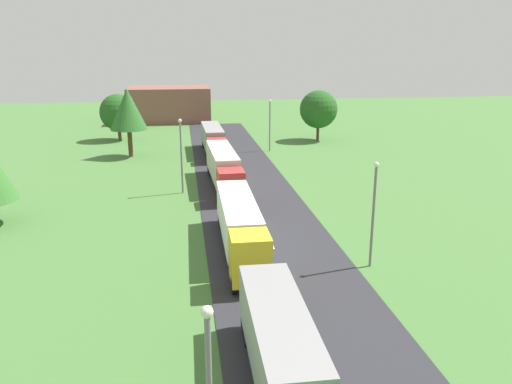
# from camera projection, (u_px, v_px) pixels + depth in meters

# --- Properties ---
(road) EXTENTS (10.00, 140.00, 0.06)m
(road) POSITION_uv_depth(u_px,v_px,m) (290.00, 285.00, 31.86)
(road) COLOR #2B2B30
(road) RESTS_ON ground
(lane_marking_centre) EXTENTS (0.16, 124.39, 0.01)m
(lane_marking_centre) POSITION_uv_depth(u_px,v_px,m) (302.00, 309.00, 28.91)
(lane_marking_centre) COLOR white
(lane_marking_centre) RESTS_ON road
(truck_lead) EXTENTS (2.61, 12.50, 3.49)m
(truck_lead) POSITION_uv_depth(u_px,v_px,m) (284.00, 356.00, 21.07)
(truck_lead) COLOR green
(truck_lead) RESTS_ON road
(truck_second) EXTENTS (2.62, 14.18, 3.54)m
(truck_second) POSITION_uv_depth(u_px,v_px,m) (240.00, 224.00, 36.56)
(truck_second) COLOR yellow
(truck_second) RESTS_ON road
(truck_third) EXTENTS (2.90, 14.78, 3.76)m
(truck_third) POSITION_uv_depth(u_px,v_px,m) (224.00, 167.00, 53.85)
(truck_third) COLOR red
(truck_third) RESTS_ON road
(truck_fourth) EXTENTS (2.74, 13.73, 3.65)m
(truck_fourth) POSITION_uv_depth(u_px,v_px,m) (213.00, 139.00, 70.45)
(truck_fourth) COLOR red
(truck_fourth) RESTS_ON road
(lamppost_second) EXTENTS (0.36, 0.36, 7.32)m
(lamppost_second) POSITION_uv_depth(u_px,v_px,m) (374.00, 209.00, 33.57)
(lamppost_second) COLOR slate
(lamppost_second) RESTS_ON ground
(lamppost_third) EXTENTS (0.36, 0.36, 7.64)m
(lamppost_third) POSITION_uv_depth(u_px,v_px,m) (181.00, 152.00, 50.89)
(lamppost_third) COLOR slate
(lamppost_third) RESTS_ON ground
(lamppost_fourth) EXTENTS (0.36, 0.36, 7.36)m
(lamppost_fourth) POSITION_uv_depth(u_px,v_px,m) (270.00, 122.00, 71.86)
(lamppost_fourth) COLOR slate
(lamppost_fourth) RESTS_ON ground
(tree_oak) EXTENTS (5.97, 5.97, 7.94)m
(tree_oak) POSITION_uv_depth(u_px,v_px,m) (319.00, 109.00, 80.08)
(tree_oak) COLOR #513823
(tree_oak) RESTS_ON ground
(tree_pine) EXTENTS (5.79, 5.79, 7.35)m
(tree_pine) POSITION_uv_depth(u_px,v_px,m) (118.00, 112.00, 80.35)
(tree_pine) COLOR #513823
(tree_pine) RESTS_ON ground
(tree_elm) EXTENTS (4.98, 4.98, 9.22)m
(tree_elm) POSITION_uv_depth(u_px,v_px,m) (128.00, 109.00, 67.52)
(tree_elm) COLOR #513823
(tree_elm) RESTS_ON ground
(distant_building) EXTENTS (16.08, 12.16, 6.74)m
(distant_building) POSITION_uv_depth(u_px,v_px,m) (169.00, 104.00, 102.20)
(distant_building) COLOR brown
(distant_building) RESTS_ON ground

